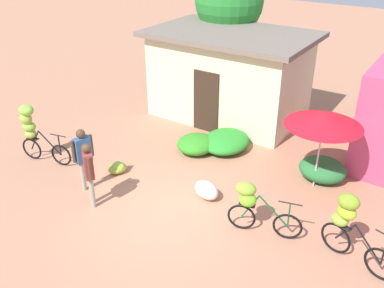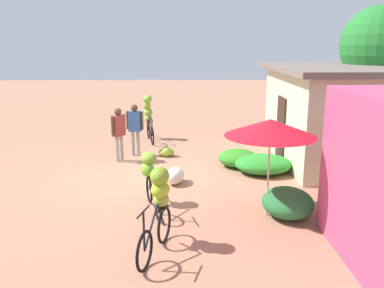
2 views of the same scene
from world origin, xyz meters
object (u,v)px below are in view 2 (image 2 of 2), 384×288
object	(u,v)px
building_low	(331,114)
person_bystander	(135,125)
tree_behind_building	(380,46)
person_vendor	(119,129)
banana_pile_on_ground	(166,152)
produce_sack	(175,176)
market_umbrella	(270,128)
bicycle_leftmost	(148,113)
bicycle_center_loaded	(159,202)
bicycle_near_pile	(150,175)

from	to	relation	value
building_low	person_bystander	xyz separation A→B (m)	(-0.76, -6.08, -0.45)
tree_behind_building	person_bystander	xyz separation A→B (m)	(0.35, -7.90, -2.47)
person_bystander	person_vendor	bearing A→B (deg)	-34.36
tree_behind_building	person_bystander	distance (m)	8.28
banana_pile_on_ground	produce_sack	bearing A→B (deg)	6.83
building_low	produce_sack	xyz separation A→B (m)	(2.01, -4.76, -1.26)
tree_behind_building	person_bystander	bearing A→B (deg)	-87.44
market_umbrella	person_vendor	world-z (taller)	market_umbrella
bicycle_leftmost	bicycle_center_loaded	world-z (taller)	bicycle_leftmost
produce_sack	person_vendor	xyz separation A→B (m)	(-2.14, -1.75, 0.80)
person_vendor	person_bystander	bearing A→B (deg)	145.64
building_low	market_umbrella	world-z (taller)	building_low
building_low	produce_sack	distance (m)	5.32
produce_sack	banana_pile_on_ground	bearing A→B (deg)	-173.17
tree_behind_building	bicycle_leftmost	world-z (taller)	tree_behind_building
building_low	market_umbrella	distance (m)	4.95
bicycle_leftmost	bicycle_near_pile	bearing A→B (deg)	4.52
building_low	tree_behind_building	bearing A→B (deg)	121.39
bicycle_center_loaded	person_bystander	xyz separation A→B (m)	(-6.20, -1.07, 0.14)
building_low	person_bystander	world-z (taller)	building_low
bicycle_near_pile	bicycle_center_loaded	size ratio (longest dim) A/B	1.00
bicycle_near_pile	market_umbrella	bearing A→B (deg)	77.58
produce_sack	bicycle_near_pile	bearing A→B (deg)	-19.80
bicycle_center_loaded	produce_sack	world-z (taller)	bicycle_center_loaded
tree_behind_building	bicycle_center_loaded	world-z (taller)	tree_behind_building
bicycle_leftmost	produce_sack	bearing A→B (deg)	11.85
market_umbrella	bicycle_center_loaded	size ratio (longest dim) A/B	1.30
tree_behind_building	bicycle_near_pile	bearing A→B (deg)	-56.99
bicycle_center_loaded	bicycle_near_pile	bearing A→B (deg)	-171.39
bicycle_leftmost	bicycle_near_pile	xyz separation A→B (m)	(6.54, 0.52, -0.27)
market_umbrella	produce_sack	distance (m)	3.32
building_low	market_umbrella	bearing A→B (deg)	-34.32
bicycle_center_loaded	person_bystander	size ratio (longest dim) A/B	0.95
building_low	produce_sack	bearing A→B (deg)	-67.07
tree_behind_building	person_bystander	size ratio (longest dim) A/B	2.84
bicycle_near_pile	banana_pile_on_ground	size ratio (longest dim) A/B	2.64
market_umbrella	person_bystander	bearing A→B (deg)	-145.66
person_vendor	person_bystander	size ratio (longest dim) A/B	0.99
bicycle_leftmost	person_bystander	world-z (taller)	bicycle_leftmost
bicycle_leftmost	person_bystander	distance (m)	2.29
tree_behind_building	produce_sack	world-z (taller)	tree_behind_building
banana_pile_on_ground	produce_sack	size ratio (longest dim) A/B	0.87
bicycle_near_pile	bicycle_center_loaded	bearing A→B (deg)	8.61
tree_behind_building	banana_pile_on_ground	world-z (taller)	tree_behind_building
market_umbrella	person_bystander	world-z (taller)	market_umbrella
bicycle_center_loaded	building_low	bearing A→B (deg)	137.41
bicycle_leftmost	bicycle_near_pile	size ratio (longest dim) A/B	1.06
bicycle_near_pile	person_vendor	distance (m)	3.85
bicycle_near_pile	tree_behind_building	bearing A→B (deg)	123.01
banana_pile_on_ground	produce_sack	distance (m)	2.66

